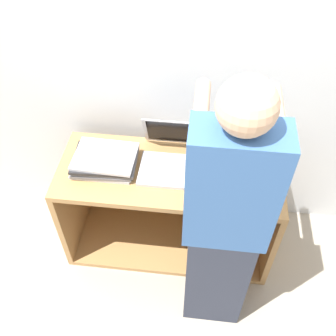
# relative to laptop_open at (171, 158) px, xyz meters

# --- Properties ---
(ground_plane) EXTENTS (12.00, 12.00, 0.00)m
(ground_plane) POSITION_rel_laptop_open_xyz_m (0.00, -0.34, -0.80)
(ground_plane) COLOR #9E9384
(wall_back) EXTENTS (8.00, 0.05, 2.40)m
(wall_back) POSITION_rel_laptop_open_xyz_m (0.00, 0.32, 0.40)
(wall_back) COLOR silver
(wall_back) RESTS_ON ground_plane
(cart) EXTENTS (1.35, 0.56, 0.75)m
(cart) POSITION_rel_laptop_open_xyz_m (0.00, 0.01, -0.43)
(cart) COLOR #A87A47
(cart) RESTS_ON ground_plane
(laptop_open) EXTENTS (0.36, 0.38, 0.27)m
(laptop_open) POSITION_rel_laptop_open_xyz_m (0.00, 0.00, 0.00)
(laptop_open) COLOR #B7B7BC
(laptop_open) RESTS_ON cart
(laptop_stack_left) EXTENTS (0.38, 0.29, 0.09)m
(laptop_stack_left) POSITION_rel_laptop_open_xyz_m (-0.39, -0.06, -0.01)
(laptop_stack_left) COLOR #B7B7BC
(laptop_stack_left) RESTS_ON cart
(laptop_stack_right) EXTENTS (0.38, 0.29, 0.05)m
(laptop_stack_right) POSITION_rel_laptop_open_xyz_m (0.39, -0.06, -0.03)
(laptop_stack_right) COLOR #B7B7BC
(laptop_stack_right) RESTS_ON cart
(person) EXTENTS (0.40, 0.53, 1.74)m
(person) POSITION_rel_laptop_open_xyz_m (0.32, -0.52, 0.08)
(person) COLOR #2D3342
(person) RESTS_ON ground_plane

